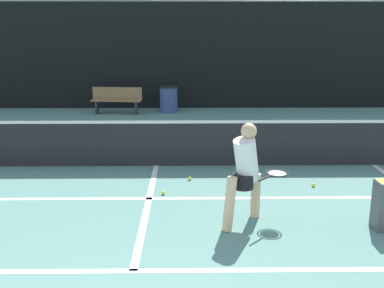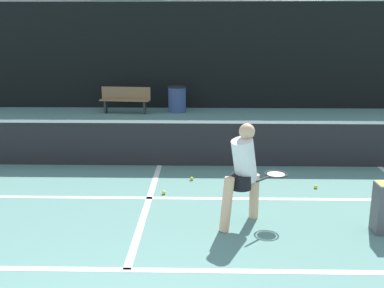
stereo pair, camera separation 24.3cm
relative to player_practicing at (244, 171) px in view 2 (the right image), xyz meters
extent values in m
cube|color=white|center=(-1.47, -1.35, -0.79)|extent=(11.00, 0.10, 0.01)
cube|color=white|center=(-1.47, 0.95, -0.79)|extent=(8.25, 0.10, 0.01)
cube|color=white|center=(-1.47, 0.73, -0.79)|extent=(0.10, 4.17, 0.01)
cube|color=#232326|center=(-1.47, 2.81, -0.32)|extent=(11.00, 0.02, 0.95)
cube|color=white|center=(-1.47, 2.81, 0.13)|extent=(11.00, 0.03, 0.06)
cube|color=black|center=(-1.47, 9.85, 1.02)|extent=(24.00, 0.06, 3.63)
cylinder|color=slate|center=(-1.47, 9.85, 2.86)|extent=(24.00, 0.04, 0.04)
cylinder|color=#DBAD84|center=(0.18, 0.20, -0.46)|extent=(0.14, 0.14, 0.67)
cylinder|color=#DBAD84|center=(-0.25, -0.25, -0.41)|extent=(0.27, 0.27, 0.78)
cylinder|color=black|center=(-0.04, -0.03, -0.16)|extent=(0.30, 0.30, 0.20)
cylinder|color=white|center=(0.00, 0.01, 0.15)|extent=(0.41, 0.41, 0.69)
sphere|color=#DBAD84|center=(0.03, 0.04, 0.56)|extent=(0.23, 0.23, 0.23)
cylinder|color=#262628|center=(0.27, -0.05, -0.11)|extent=(0.23, 0.24, 0.03)
torus|color=#262628|center=(0.48, 0.17, -0.11)|extent=(0.48, 0.48, 0.02)
cylinder|color=beige|center=(0.48, 0.17, -0.11)|extent=(0.37, 0.37, 0.01)
sphere|color=#D1E033|center=(-1.24, 1.13, -0.76)|extent=(0.07, 0.07, 0.07)
sphere|color=#D1E033|center=(-0.78, 1.88, -0.76)|extent=(0.07, 0.07, 0.07)
sphere|color=#D1E033|center=(1.42, 1.49, -0.76)|extent=(0.07, 0.07, 0.07)
cube|color=olive|center=(-3.16, 8.72, -0.35)|extent=(1.69, 0.52, 0.04)
cube|color=olive|center=(-3.15, 8.90, -0.14)|extent=(1.66, 0.20, 0.42)
cube|color=#333338|center=(-3.83, 8.79, -0.57)|extent=(0.06, 0.32, 0.44)
cube|color=#333338|center=(-2.50, 8.66, -0.57)|extent=(0.06, 0.32, 0.44)
cylinder|color=#384C7F|center=(-1.44, 9.00, -0.38)|extent=(0.60, 0.60, 0.83)
cylinder|color=black|center=(-1.44, 9.00, 0.05)|extent=(0.63, 0.63, 0.04)
cube|color=navy|center=(-5.81, 13.32, -0.36)|extent=(1.61, 4.63, 0.88)
cube|color=#1E2328|center=(-5.81, 13.09, 0.38)|extent=(1.35, 2.78, 0.59)
cylinder|color=black|center=(-5.08, 14.80, -0.49)|extent=(0.18, 0.60, 0.60)
cylinder|color=black|center=(-5.08, 11.84, -0.49)|extent=(0.18, 0.60, 0.60)
cylinder|color=brown|center=(6.18, 16.40, 0.94)|extent=(0.28, 0.28, 3.47)
ellipsoid|color=#28562D|center=(6.18, 16.40, 3.03)|extent=(3.82, 3.82, 0.90)
cylinder|color=brown|center=(-4.31, 18.00, 1.08)|extent=(0.28, 0.28, 3.74)
ellipsoid|color=#38753D|center=(-4.31, 18.00, 3.30)|extent=(4.12, 4.12, 0.90)
cylinder|color=brown|center=(6.48, 19.72, 0.76)|extent=(0.28, 0.28, 3.11)
cube|color=gray|center=(-1.47, 22.95, 1.72)|extent=(36.00, 2.40, 5.03)
camera|label=1|loc=(-0.84, -6.05, 1.93)|focal=42.00mm
camera|label=2|loc=(-0.60, -6.05, 1.93)|focal=42.00mm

